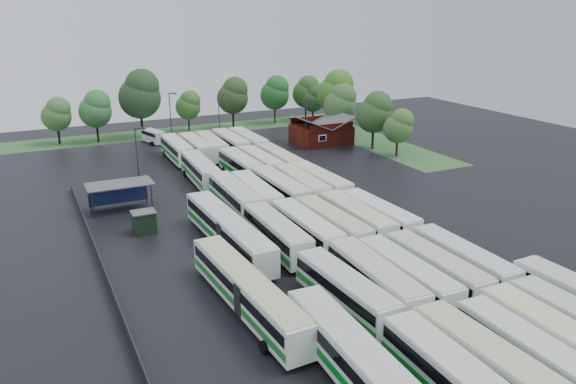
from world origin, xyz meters
name	(u,v)px	position (x,y,z in m)	size (l,w,h in m)	color
ground	(320,247)	(0.00, 0.00, 0.00)	(160.00, 160.00, 0.00)	black
brick_building	(321,134)	(24.00, 42.77, 1.87)	(10.07, 8.60, 5.39)	#621610
wash_shed	(119,187)	(-17.20, 22.02, 2.99)	(8.20, 4.20, 3.58)	#2D2D30
utility_hut	(144,222)	(-16.20, 12.60, 1.32)	(2.70, 2.20, 2.62)	black
grass_strip_north	(178,132)	(2.00, 64.80, 0.01)	(80.00, 10.00, 0.01)	#31612F
grass_strip_east	(365,138)	(34.00, 42.80, 0.01)	(10.00, 50.00, 0.01)	#31612F
west_fence	(96,252)	(-22.20, 8.00, 0.60)	(0.10, 50.00, 1.20)	#2D2D30
bus_r0c0	(455,381)	(-4.53, -26.16, 1.98)	(2.99, 12.95, 3.59)	white
bus_r0c1	(490,366)	(-1.35, -26.00, 1.99)	(3.00, 13.02, 3.61)	white
bus_r0c2	(530,356)	(2.17, -26.25, 1.89)	(2.72, 12.39, 3.44)	white
bus_r0c3	(557,342)	(5.12, -25.99, 1.98)	(2.82, 12.96, 3.60)	white
bus_r1c0	(345,291)	(-4.58, -12.69, 1.91)	(3.18, 12.61, 3.48)	white
bus_r1c1	(375,280)	(-1.23, -12.23, 2.00)	(3.25, 13.13, 3.63)	white
bus_r1c2	(406,276)	(1.83, -12.70, 1.94)	(2.77, 12.68, 3.52)	white
bus_r1c3	(435,269)	(5.17, -12.68, 1.92)	(2.69, 12.57, 3.50)	white
bus_r1c4	(462,261)	(8.60, -12.47, 1.91)	(2.72, 12.48, 3.47)	white
bus_r2c0	(276,234)	(-4.55, 1.33, 1.96)	(2.92, 12.82, 3.56)	white
bus_r2c1	(306,229)	(-1.12, 1.14, 1.95)	(2.79, 12.78, 3.55)	white
bus_r2c2	(332,225)	(2.01, 0.95, 1.95)	(3.00, 12.77, 3.54)	white
bus_r2c3	(356,219)	(5.31, 1.22, 1.97)	(2.77, 12.89, 3.59)	white
bus_r2c4	(378,216)	(8.29, 1.07, 1.92)	(3.05, 12.63, 3.49)	white
bus_r3c0	(234,196)	(-4.27, 14.76, 2.00)	(3.07, 13.13, 3.64)	white
bus_r3c1	(256,194)	(-1.39, 14.55, 1.94)	(3.16, 12.74, 3.52)	white
bus_r3c2	(280,189)	(2.19, 14.94, 2.00)	(2.89, 13.08, 3.63)	white
bus_r3c3	(301,186)	(5.31, 14.78, 1.97)	(3.11, 12.93, 3.58)	white
bus_r3c4	(320,183)	(8.22, 14.92, 1.99)	(3.05, 13.08, 3.63)	white
bus_r4c0	(200,170)	(-4.53, 28.16, 2.00)	(3.39, 13.17, 3.63)	white
bus_r4c2	(241,166)	(1.82, 28.08, 1.93)	(2.75, 12.65, 3.52)	white
bus_r4c3	(260,163)	(5.03, 28.12, 1.91)	(2.69, 12.51, 3.48)	white
bus_r4c4	(279,161)	(8.26, 28.06, 1.94)	(2.81, 12.69, 3.52)	white
bus_r5c0	(177,150)	(-4.24, 42.20, 1.94)	(2.93, 12.73, 3.53)	white
bus_r5c1	(196,148)	(-1.00, 41.91, 1.93)	(2.76, 12.63, 3.51)	white
bus_r5c2	(211,146)	(1.84, 42.04, 1.93)	(3.30, 12.70, 3.50)	white
bus_r5c3	(230,144)	(5.36, 42.18, 1.97)	(2.78, 12.88, 3.58)	white
bus_r5c4	(248,142)	(8.49, 41.71, 1.99)	(2.78, 12.99, 3.62)	white
artic_bus_west_a	(367,373)	(-9.28, -23.07, 2.02)	(3.54, 19.71, 3.64)	white
artic_bus_west_b	(228,231)	(-8.97, 4.19, 2.02)	(3.34, 19.72, 3.65)	white
artic_bus_west_c	(247,291)	(-12.12, -9.13, 1.95)	(3.61, 19.08, 3.52)	white
minibus	(153,136)	(-4.82, 57.03, 1.36)	(3.49, 5.98, 2.46)	silver
tree_north_0	(57,114)	(-20.99, 63.62, 5.82)	(5.47, 5.47, 9.06)	black
tree_north_1	(96,109)	(-14.12, 62.25, 6.51)	(6.11, 6.11, 10.12)	black
tree_north_2	(141,94)	(-5.50, 62.47, 8.73)	(8.19, 8.19, 13.57)	black
tree_north_3	(189,105)	(4.60, 64.50, 5.51)	(5.17, 5.17, 8.56)	#3D2A21
tree_north_4	(233,95)	(14.01, 63.13, 7.05)	(6.61, 6.61, 10.95)	black
tree_north_5	(276,92)	(24.39, 64.39, 6.84)	(6.42, 6.42, 10.63)	#39291E
tree_north_6	(307,91)	(32.19, 64.36, 6.57)	(6.17, 6.17, 10.22)	black
tree_east_0	(399,126)	(31.20, 28.24, 5.41)	(5.08, 5.08, 8.42)	black
tree_east_1	(375,112)	(30.53, 34.66, 6.85)	(6.43, 6.43, 10.65)	black
tree_east_2	(341,102)	(30.26, 46.20, 6.88)	(6.46, 6.46, 10.70)	black
tree_east_3	(336,91)	(33.05, 52.73, 8.13)	(7.63, 7.63, 12.64)	black
tree_east_4	(314,98)	(32.49, 61.49, 5.36)	(5.05, 5.03, 8.33)	black
lamp_post_ne	(307,120)	(19.48, 40.18, 5.32)	(1.41, 0.27, 9.16)	#2D2D30
lamp_post_nw	(138,158)	(-13.96, 24.89, 5.71)	(1.52, 0.30, 9.84)	#2D2D30
lamp_post_back_w	(171,115)	(-1.99, 53.51, 5.71)	(1.52, 0.30, 9.84)	#2D2D30
lamp_post_back_e	(219,114)	(7.51, 53.67, 5.23)	(1.39, 0.27, 9.00)	#2D2D30
puddle_0	(392,345)	(-3.92, -18.62, 0.00)	(6.05, 6.05, 0.01)	black
puddle_1	(543,352)	(5.81, -24.51, 0.00)	(2.57, 2.57, 0.01)	black
puddle_2	(260,241)	(-5.14, 4.52, 0.00)	(7.70, 7.70, 0.01)	black
puddle_3	(381,249)	(5.72, -3.37, 0.00)	(3.43, 3.43, 0.01)	black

